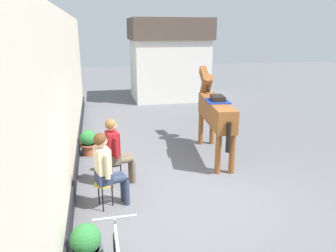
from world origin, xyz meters
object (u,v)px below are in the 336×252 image
flower_planter_farthest (88,142)px  satchel_bag (101,166)px  seated_visitor_near (107,166)px  flower_planter_nearest (86,246)px  seated_visitor_far (116,148)px  saddled_horse_center (215,110)px

flower_planter_farthest → satchel_bag: bearing=-75.9°
seated_visitor_near → flower_planter_nearest: bearing=-102.8°
seated_visitor_far → satchel_bag: bearing=112.7°
seated_visitor_far → saddled_horse_center: bearing=24.2°
satchel_bag → seated_visitor_far: bearing=138.6°
seated_visitor_near → flower_planter_nearest: 1.63m
saddled_horse_center → satchel_bag: 3.00m
flower_planter_nearest → flower_planter_farthest: bearing=90.2°
seated_visitor_far → flower_planter_nearest: size_ratio=2.17×
flower_planter_nearest → flower_planter_farthest: same height
seated_visitor_far → flower_planter_farthest: 1.96m
seated_visitor_far → flower_planter_farthest: size_ratio=2.17×
seated_visitor_far → flower_planter_nearest: seated_visitor_far is taller
flower_planter_nearest → seated_visitor_far: bearing=76.7°
seated_visitor_far → satchel_bag: seated_visitor_far is taller
seated_visitor_near → flower_planter_farthest: size_ratio=2.17×
seated_visitor_far → saddled_horse_center: saddled_horse_center is taller
flower_planter_nearest → flower_planter_farthest: size_ratio=1.00×
saddled_horse_center → flower_planter_farthest: saddled_horse_center is taller
flower_planter_nearest → satchel_bag: 3.17m
saddled_horse_center → flower_planter_nearest: saddled_horse_center is taller
saddled_horse_center → flower_planter_nearest: (-3.04, -3.51, -0.82)m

